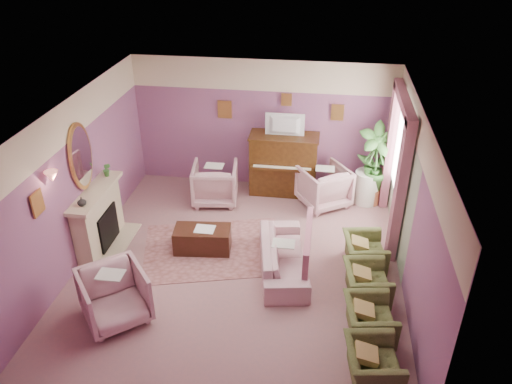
# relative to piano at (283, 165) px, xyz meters

# --- Properties ---
(floor) EXTENTS (5.50, 6.00, 0.01)m
(floor) POSITION_rel_piano_xyz_m (-0.50, -2.68, -0.65)
(floor) COLOR #976869
(floor) RESTS_ON ground
(ceiling) EXTENTS (5.50, 6.00, 0.01)m
(ceiling) POSITION_rel_piano_xyz_m (-0.50, -2.68, 2.15)
(ceiling) COLOR silver
(ceiling) RESTS_ON wall_back
(wall_back) EXTENTS (5.50, 0.02, 2.80)m
(wall_back) POSITION_rel_piano_xyz_m (-0.50, 0.32, 0.75)
(wall_back) COLOR #714778
(wall_back) RESTS_ON floor
(wall_front) EXTENTS (5.50, 0.02, 2.80)m
(wall_front) POSITION_rel_piano_xyz_m (-0.50, -5.68, 0.75)
(wall_front) COLOR #714778
(wall_front) RESTS_ON floor
(wall_left) EXTENTS (0.02, 6.00, 2.80)m
(wall_left) POSITION_rel_piano_xyz_m (-3.25, -2.68, 0.75)
(wall_left) COLOR #714778
(wall_left) RESTS_ON floor
(wall_right) EXTENTS (0.02, 6.00, 2.80)m
(wall_right) POSITION_rel_piano_xyz_m (2.25, -2.68, 0.75)
(wall_right) COLOR #714778
(wall_right) RESTS_ON floor
(picture_rail_band) EXTENTS (5.50, 0.01, 0.65)m
(picture_rail_band) POSITION_rel_piano_xyz_m (-0.50, 0.31, 1.82)
(picture_rail_band) COLOR beige
(picture_rail_band) RESTS_ON wall_back
(stripe_panel) EXTENTS (0.01, 3.00, 2.15)m
(stripe_panel) POSITION_rel_piano_xyz_m (2.23, -1.38, 0.42)
(stripe_panel) COLOR #98A789
(stripe_panel) RESTS_ON wall_right
(fireplace_surround) EXTENTS (0.30, 1.40, 1.10)m
(fireplace_surround) POSITION_rel_piano_xyz_m (-3.09, -2.48, -0.10)
(fireplace_surround) COLOR #CBB992
(fireplace_surround) RESTS_ON floor
(fireplace_inset) EXTENTS (0.18, 0.72, 0.68)m
(fireplace_inset) POSITION_rel_piano_xyz_m (-2.99, -2.48, -0.25)
(fireplace_inset) COLOR black
(fireplace_inset) RESTS_ON floor
(fire_ember) EXTENTS (0.06, 0.54, 0.10)m
(fire_ember) POSITION_rel_piano_xyz_m (-2.95, -2.48, -0.43)
(fire_ember) COLOR #FF6014
(fire_ember) RESTS_ON floor
(mantel_shelf) EXTENTS (0.40, 1.55, 0.07)m
(mantel_shelf) POSITION_rel_piano_xyz_m (-3.06, -2.48, 0.47)
(mantel_shelf) COLOR #CBB992
(mantel_shelf) RESTS_ON fireplace_surround
(hearth) EXTENTS (0.55, 1.50, 0.02)m
(hearth) POSITION_rel_piano_xyz_m (-2.89, -2.48, -0.64)
(hearth) COLOR #CBB992
(hearth) RESTS_ON floor
(mirror_frame) EXTENTS (0.04, 0.72, 1.20)m
(mirror_frame) POSITION_rel_piano_xyz_m (-3.20, -2.48, 1.15)
(mirror_frame) COLOR gold
(mirror_frame) RESTS_ON wall_left
(mirror_glass) EXTENTS (0.01, 0.60, 1.06)m
(mirror_glass) POSITION_rel_piano_xyz_m (-3.17, -2.48, 1.15)
(mirror_glass) COLOR white
(mirror_glass) RESTS_ON wall_left
(sconce_shade) EXTENTS (0.20, 0.20, 0.16)m
(sconce_shade) POSITION_rel_piano_xyz_m (-3.12, -3.53, 1.33)
(sconce_shade) COLOR #FF8773
(sconce_shade) RESTS_ON wall_left
(piano) EXTENTS (1.40, 0.60, 1.30)m
(piano) POSITION_rel_piano_xyz_m (0.00, 0.00, 0.00)
(piano) COLOR #3D230D
(piano) RESTS_ON floor
(piano_keyshelf) EXTENTS (1.30, 0.12, 0.06)m
(piano_keyshelf) POSITION_rel_piano_xyz_m (-0.00, -0.35, 0.07)
(piano_keyshelf) COLOR #3D230D
(piano_keyshelf) RESTS_ON piano
(piano_keys) EXTENTS (1.20, 0.08, 0.02)m
(piano_keys) POSITION_rel_piano_xyz_m (0.00, -0.35, 0.11)
(piano_keys) COLOR white
(piano_keys) RESTS_ON piano
(piano_top) EXTENTS (1.45, 0.65, 0.04)m
(piano_top) POSITION_rel_piano_xyz_m (0.00, 0.00, 0.66)
(piano_top) COLOR #3D230D
(piano_top) RESTS_ON piano
(television) EXTENTS (0.80, 0.12, 0.48)m
(television) POSITION_rel_piano_xyz_m (0.00, -0.05, 0.95)
(television) COLOR black
(television) RESTS_ON piano
(print_back_left) EXTENTS (0.30, 0.03, 0.38)m
(print_back_left) POSITION_rel_piano_xyz_m (-1.30, 0.28, 1.07)
(print_back_left) COLOR gold
(print_back_left) RESTS_ON wall_back
(print_back_right) EXTENTS (0.26, 0.03, 0.34)m
(print_back_right) POSITION_rel_piano_xyz_m (1.05, 0.28, 1.13)
(print_back_right) COLOR gold
(print_back_right) RESTS_ON wall_back
(print_back_mid) EXTENTS (0.22, 0.03, 0.26)m
(print_back_mid) POSITION_rel_piano_xyz_m (0.00, 0.28, 1.35)
(print_back_mid) COLOR gold
(print_back_mid) RESTS_ON wall_back
(print_left_wall) EXTENTS (0.03, 0.28, 0.36)m
(print_left_wall) POSITION_rel_piano_xyz_m (-3.21, -3.88, 1.07)
(print_left_wall) COLOR gold
(print_left_wall) RESTS_ON wall_left
(window_blind) EXTENTS (0.03, 1.40, 1.80)m
(window_blind) POSITION_rel_piano_xyz_m (2.20, -1.13, 1.05)
(window_blind) COLOR beige
(window_blind) RESTS_ON wall_right
(curtain_left) EXTENTS (0.16, 0.34, 2.60)m
(curtain_left) POSITION_rel_piano_xyz_m (2.12, -2.05, 0.65)
(curtain_left) COLOR #A3596D
(curtain_left) RESTS_ON floor
(curtain_right) EXTENTS (0.16, 0.34, 2.60)m
(curtain_right) POSITION_rel_piano_xyz_m (2.12, -0.21, 0.65)
(curtain_right) COLOR #A3596D
(curtain_right) RESTS_ON floor
(pelmet) EXTENTS (0.16, 2.20, 0.16)m
(pelmet) POSITION_rel_piano_xyz_m (2.12, -1.13, 1.91)
(pelmet) COLOR #A3596D
(pelmet) RESTS_ON wall_right
(mantel_plant) EXTENTS (0.16, 0.16, 0.28)m
(mantel_plant) POSITION_rel_piano_xyz_m (-3.05, -1.93, 0.64)
(mantel_plant) COLOR #3E7F33
(mantel_plant) RESTS_ON mantel_shelf
(mantel_vase) EXTENTS (0.16, 0.16, 0.16)m
(mantel_vase) POSITION_rel_piano_xyz_m (-3.05, -2.98, 0.58)
(mantel_vase) COLOR beige
(mantel_vase) RESTS_ON mantel_shelf
(area_rug) EXTENTS (2.88, 2.38, 0.01)m
(area_rug) POSITION_rel_piano_xyz_m (-1.03, -2.31, -0.64)
(area_rug) COLOR #955B5A
(area_rug) RESTS_ON floor
(coffee_table) EXTENTS (1.04, 0.60, 0.45)m
(coffee_table) POSITION_rel_piano_xyz_m (-1.22, -2.36, -0.43)
(coffee_table) COLOR #35190F
(coffee_table) RESTS_ON floor
(table_paper) EXTENTS (0.35, 0.28, 0.01)m
(table_paper) POSITION_rel_piano_xyz_m (-1.17, -2.36, -0.20)
(table_paper) COLOR white
(table_paper) RESTS_ON coffee_table
(sofa) EXTENTS (0.63, 1.89, 0.76)m
(sofa) POSITION_rel_piano_xyz_m (0.26, -2.71, -0.27)
(sofa) COLOR #CB9DA2
(sofa) RESTS_ON floor
(sofa_throw) EXTENTS (0.10, 1.43, 0.52)m
(sofa_throw) POSITION_rel_piano_xyz_m (0.66, -2.71, -0.05)
(sofa_throw) COLOR #A3596D
(sofa_throw) RESTS_ON sofa
(floral_armchair_left) EXTENTS (0.90, 0.90, 0.93)m
(floral_armchair_left) POSITION_rel_piano_xyz_m (-1.37, -0.61, -0.18)
(floral_armchair_left) COLOR #CB9DA2
(floral_armchair_left) RESTS_ON floor
(floral_armchair_right) EXTENTS (0.90, 0.90, 0.93)m
(floral_armchair_right) POSITION_rel_piano_xyz_m (0.88, -0.41, -0.18)
(floral_armchair_right) COLOR #CB9DA2
(floral_armchair_right) RESTS_ON floor
(floral_armchair_front) EXTENTS (0.90, 0.90, 0.93)m
(floral_armchair_front) POSITION_rel_piano_xyz_m (-2.09, -4.24, -0.18)
(floral_armchair_front) COLOR #CB9DA2
(floral_armchair_front) RESTS_ON floor
(olive_chair_a) EXTENTS (0.56, 0.80, 0.69)m
(olive_chair_a) POSITION_rel_piano_xyz_m (1.64, -4.82, -0.30)
(olive_chair_a) COLOR #56612F
(olive_chair_a) RESTS_ON floor
(olive_chair_b) EXTENTS (0.56, 0.80, 0.69)m
(olive_chair_b) POSITION_rel_piano_xyz_m (1.64, -4.00, -0.30)
(olive_chair_b) COLOR #56612F
(olive_chair_b) RESTS_ON floor
(olive_chair_c) EXTENTS (0.56, 0.80, 0.69)m
(olive_chair_c) POSITION_rel_piano_xyz_m (1.64, -3.18, -0.30)
(olive_chair_c) COLOR #56612F
(olive_chair_c) RESTS_ON floor
(olive_chair_d) EXTENTS (0.56, 0.80, 0.69)m
(olive_chair_d) POSITION_rel_piano_xyz_m (1.64, -2.36, -0.30)
(olive_chair_d) COLOR #56612F
(olive_chair_d) RESTS_ON floor
(side_table) EXTENTS (0.52, 0.52, 0.70)m
(side_table) POSITION_rel_piano_xyz_m (1.77, -0.20, -0.30)
(side_table) COLOR silver
(side_table) RESTS_ON floor
(side_plant_big) EXTENTS (0.30, 0.30, 0.34)m
(side_plant_big) POSITION_rel_piano_xyz_m (1.77, -0.20, 0.22)
(side_plant_big) COLOR #3E7F33
(side_plant_big) RESTS_ON side_table
(side_plant_small) EXTENTS (0.16, 0.16, 0.28)m
(side_plant_small) POSITION_rel_piano_xyz_m (1.89, -0.30, 0.19)
(side_plant_small) COLOR #3E7F33
(side_plant_small) RESTS_ON side_table
(palm_pot) EXTENTS (0.34, 0.34, 0.34)m
(palm_pot) POSITION_rel_piano_xyz_m (1.87, -0.24, -0.48)
(palm_pot) COLOR #A15937
(palm_pot) RESTS_ON floor
(palm_plant) EXTENTS (0.76, 0.76, 1.44)m
(palm_plant) POSITION_rel_piano_xyz_m (1.87, -0.24, 0.41)
(palm_plant) COLOR #3E7F33
(palm_plant) RESTS_ON palm_pot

